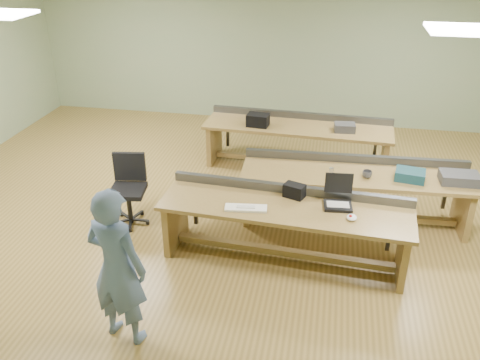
% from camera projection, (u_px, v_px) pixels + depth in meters
% --- Properties ---
extents(floor, '(10.00, 10.00, 0.00)m').
position_uv_depth(floor, '(242.00, 214.00, 7.37)').
color(floor, olive).
rests_on(floor, ground).
extents(wall_back, '(10.00, 0.04, 3.00)m').
position_uv_depth(wall_back, '(278.00, 49.00, 10.19)').
color(wall_back, gray).
rests_on(wall_back, floor).
extents(wall_front, '(10.00, 0.04, 3.00)m').
position_uv_depth(wall_front, '(127.00, 331.00, 3.19)').
color(wall_front, gray).
rests_on(wall_front, floor).
extents(workbench_front, '(3.08, 1.00, 0.86)m').
position_uv_depth(workbench_front, '(285.00, 219.00, 6.19)').
color(workbench_front, olive).
rests_on(workbench_front, floor).
extents(workbench_mid, '(3.15, 0.98, 0.86)m').
position_uv_depth(workbench_mid, '(355.00, 185.00, 6.99)').
color(workbench_mid, olive).
rests_on(workbench_mid, floor).
extents(workbench_back, '(3.15, 0.98, 0.86)m').
position_uv_depth(workbench_back, '(297.00, 135.00, 8.58)').
color(workbench_back, olive).
rests_on(workbench_back, floor).
extents(person, '(0.69, 0.53, 1.70)m').
position_uv_depth(person, '(117.00, 267.00, 4.85)').
color(person, slate).
rests_on(person, floor).
extents(laptop_base, '(0.35, 0.30, 0.04)m').
position_uv_depth(laptop_base, '(338.00, 206.00, 6.05)').
color(laptop_base, black).
rests_on(laptop_base, workbench_front).
extents(laptop_screen, '(0.33, 0.04, 0.26)m').
position_uv_depth(laptop_screen, '(339.00, 183.00, 6.05)').
color(laptop_screen, black).
rests_on(laptop_screen, laptop_base).
extents(keyboard, '(0.51, 0.22, 0.03)m').
position_uv_depth(keyboard, '(246.00, 208.00, 6.01)').
color(keyboard, white).
rests_on(keyboard, workbench_front).
extents(trackball_mouse, '(0.12, 0.14, 0.06)m').
position_uv_depth(trackball_mouse, '(352.00, 217.00, 5.80)').
color(trackball_mouse, white).
rests_on(trackball_mouse, workbench_front).
extents(camera_bag, '(0.29, 0.24, 0.17)m').
position_uv_depth(camera_bag, '(294.00, 191.00, 6.25)').
color(camera_bag, black).
rests_on(camera_bag, workbench_front).
extents(task_chair, '(0.60, 0.60, 0.98)m').
position_uv_depth(task_chair, '(130.00, 199.00, 7.05)').
color(task_chair, black).
rests_on(task_chair, floor).
extents(parts_bin_teal, '(0.42, 0.34, 0.13)m').
position_uv_depth(parts_bin_teal, '(410.00, 175.00, 6.68)').
color(parts_bin_teal, '#143942').
rests_on(parts_bin_teal, workbench_mid).
extents(parts_bin_grey, '(0.50, 0.32, 0.13)m').
position_uv_depth(parts_bin_grey, '(459.00, 178.00, 6.60)').
color(parts_bin_grey, '#37373A').
rests_on(parts_bin_grey, workbench_mid).
extents(mug, '(0.15, 0.15, 0.10)m').
position_uv_depth(mug, '(367.00, 174.00, 6.73)').
color(mug, '#37373A').
rests_on(mug, workbench_mid).
extents(drinks_can, '(0.08, 0.08, 0.11)m').
position_uv_depth(drinks_can, '(331.00, 172.00, 6.79)').
color(drinks_can, '#B6B6BA').
rests_on(drinks_can, workbench_mid).
extents(storage_box_back, '(0.38, 0.29, 0.20)m').
position_uv_depth(storage_box_back, '(258.00, 120.00, 8.42)').
color(storage_box_back, black).
rests_on(storage_box_back, workbench_back).
extents(tray_back, '(0.35, 0.27, 0.13)m').
position_uv_depth(tray_back, '(345.00, 127.00, 8.21)').
color(tray_back, '#37373A').
rests_on(tray_back, workbench_back).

